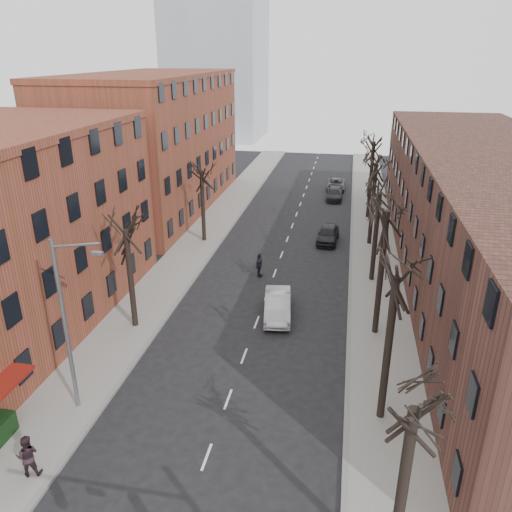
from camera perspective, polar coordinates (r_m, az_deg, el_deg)
The scene contains 18 objects.
sidewalk_left at distance 48.11m, azimuth -6.05°, elevation 2.21°, with size 4.00×90.00×0.15m, color gray.
sidewalk_right at distance 46.33m, azimuth 13.30°, elevation 0.91°, with size 4.00×90.00×0.15m, color gray.
building_left_far at distance 57.18m, azimuth -11.64°, elevation 12.30°, with size 12.00×28.00×14.00m, color brown.
building_right at distance 41.34m, azimuth 25.26°, elevation 3.98°, with size 12.00×50.00×10.00m, color #512F26.
tree_right_b at distance 26.21m, azimuth 13.97°, elevation -17.51°, with size 5.20×5.20×10.80m, color black, non-canonical shape.
tree_right_c at distance 32.78m, azimuth 13.39°, elevation -8.60°, with size 5.20×5.20×11.60m, color black, non-canonical shape.
tree_right_d at distance 39.88m, azimuth 13.03°, elevation -2.75°, with size 5.20×5.20×10.00m, color black, non-canonical shape.
tree_right_e at distance 47.27m, azimuth 12.78°, elevation 1.30°, with size 5.20×5.20×10.80m, color black, non-canonical shape.
tree_right_f at distance 54.82m, azimuth 12.60°, elevation 4.24°, with size 5.20×5.20×11.60m, color black, non-canonical shape.
tree_left_a at distance 33.55m, azimuth -13.58°, elevation -7.86°, with size 5.20×5.20×9.50m, color black, non-canonical shape.
tree_left_b at distance 47.13m, azimuth -5.92°, elevation 1.68°, with size 5.20×5.20×9.50m, color black, non-canonical shape.
streetlight at distance 24.80m, azimuth -20.72°, elevation -6.89°, with size 2.45×0.22×9.03m.
silver_sedan at distance 33.53m, azimuth 2.48°, elevation -5.64°, with size 1.70×4.87×1.60m, color #B3B5BA.
parked_car_near at distance 46.95m, azimuth 8.23°, elevation 2.49°, with size 1.83×4.54×1.55m, color black.
parked_car_mid at distance 61.06m, azimuth 8.95°, elevation 7.00°, with size 1.84×4.52×1.31m, color black.
parked_car_far at distance 65.73m, azimuth 9.12°, elevation 8.09°, with size 2.24×4.87×1.35m, color #53565A.
pedestrian_b at distance 24.02m, azimuth -24.66°, elevation -20.03°, with size 0.93×0.73×1.92m, color black.
pedestrian_crossing at distance 39.16m, azimuth 0.37°, elevation -1.06°, with size 1.14×0.47×1.94m, color black.
Camera 1 is at (5.25, -8.23, 16.51)m, focal length 35.00 mm.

